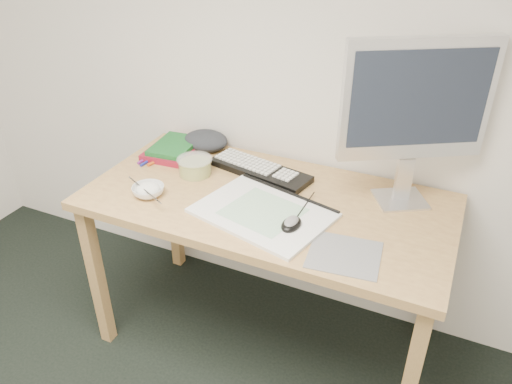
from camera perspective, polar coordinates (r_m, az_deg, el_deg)
desk at (r=1.96m, az=1.20°, el=-2.78°), size 1.40×0.70×0.75m
mousepad at (r=1.65m, az=10.08°, el=-7.07°), size 0.25×0.23×0.00m
sketchpad at (r=1.82m, az=0.78°, el=-2.40°), size 0.54×0.44×0.01m
keyboard at (r=2.08m, az=0.46°, el=2.49°), size 0.46×0.23×0.03m
monitor at (r=1.81m, az=17.87°, el=9.46°), size 0.47×0.30×0.61m
mouse at (r=1.73m, az=4.06°, el=-3.40°), size 0.07×0.11×0.03m
rice_bowl at (r=1.97m, az=-12.21°, el=0.13°), size 0.16×0.16×0.04m
chopsticks at (r=1.93m, az=-12.62°, el=0.25°), size 0.23×0.13×0.02m
fruit_tub at (r=2.08m, az=-6.99°, el=2.92°), size 0.16×0.16×0.07m
book_red at (r=2.29m, az=-9.36°, el=4.81°), size 0.22×0.28×0.03m
book_green at (r=2.27m, az=-9.31°, el=5.25°), size 0.19×0.25×0.02m
cloth_lump at (r=2.30m, az=-5.76°, el=5.85°), size 0.20×0.18×0.07m
pencil_pink at (r=1.98m, az=2.34°, el=0.57°), size 0.19×0.01×0.01m
pencil_tan at (r=1.97m, az=1.84°, el=0.38°), size 0.17×0.12×0.01m
pencil_black at (r=1.90m, az=2.69°, el=-0.82°), size 0.17×0.04×0.01m
marker_blue at (r=2.23m, az=-12.00°, el=3.64°), size 0.02×0.13×0.01m
marker_orange at (r=2.22m, az=-10.84°, el=3.69°), size 0.05×0.14×0.01m
marker_purple at (r=2.26m, az=-12.20°, el=3.94°), size 0.02×0.14×0.01m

